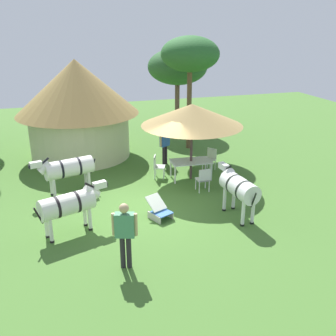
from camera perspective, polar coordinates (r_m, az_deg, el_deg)
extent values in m
plane|color=#436E2C|center=(13.26, -2.09, -5.27)|extent=(36.00, 36.00, 0.00)
cylinder|color=beige|center=(18.11, -12.74, 4.76)|extent=(4.39, 4.39, 1.98)
cone|color=olive|center=(17.66, -13.30, 11.52)|extent=(5.36, 5.36, 2.35)
cylinder|color=#4F373A|center=(14.98, 3.42, 2.28)|extent=(0.10, 0.10, 2.16)
cone|color=olive|center=(14.59, 3.54, 7.80)|extent=(3.82, 3.82, 0.80)
cube|color=silver|center=(15.10, 3.39, 0.99)|extent=(1.63, 0.99, 0.04)
cylinder|color=silver|center=(15.40, 0.40, -0.04)|extent=(0.06, 0.06, 0.70)
cylinder|color=silver|center=(15.76, 5.52, 0.35)|extent=(0.06, 0.06, 0.70)
cylinder|color=silver|center=(14.72, 1.05, -1.05)|extent=(0.06, 0.06, 0.70)
cylinder|color=silver|center=(15.10, 6.38, -0.61)|extent=(0.06, 0.06, 0.70)
cube|color=silver|center=(15.28, -1.25, 0.18)|extent=(0.56, 0.57, 0.04)
cube|color=silver|center=(15.22, -1.96, 1.00)|extent=(0.20, 0.42, 0.45)
cylinder|color=silver|center=(15.52, -0.50, -0.37)|extent=(0.04, 0.04, 0.45)
cylinder|color=silver|center=(15.17, -0.65, -0.89)|extent=(0.04, 0.04, 0.45)
cylinder|color=silver|center=(15.56, -1.82, -0.33)|extent=(0.04, 0.04, 0.45)
cylinder|color=silver|center=(15.21, -2.00, -0.84)|extent=(0.04, 0.04, 0.45)
cube|color=silver|center=(14.13, 5.09, -1.65)|extent=(0.44, 0.42, 0.04)
cube|color=silver|center=(13.88, 5.41, -1.08)|extent=(0.44, 0.04, 0.45)
cylinder|color=silver|center=(14.30, 4.09, -2.31)|extent=(0.04, 0.04, 0.45)
cylinder|color=silver|center=(14.43, 5.50, -2.13)|extent=(0.04, 0.04, 0.45)
cylinder|color=silver|center=(14.00, 4.61, -2.86)|extent=(0.04, 0.04, 0.45)
cylinder|color=silver|center=(14.13, 6.05, -2.67)|extent=(0.04, 0.04, 0.45)
cube|color=silver|center=(16.13, 6.03, 1.20)|extent=(0.59, 0.60, 0.04)
cube|color=silver|center=(16.21, 6.45, 2.12)|extent=(0.27, 0.39, 0.45)
cylinder|color=silver|center=(15.97, 6.19, 0.12)|extent=(0.04, 0.04, 0.45)
cylinder|color=silver|center=(16.17, 5.09, 0.43)|extent=(0.04, 0.04, 0.45)
cylinder|color=silver|center=(16.25, 6.92, 0.46)|extent=(0.04, 0.04, 0.45)
cylinder|color=silver|center=(16.45, 5.82, 0.76)|extent=(0.04, 0.04, 0.45)
cylinder|color=black|center=(16.72, -0.64, 1.87)|extent=(0.12, 0.12, 0.82)
cylinder|color=black|center=(16.82, -0.31, 1.99)|extent=(0.12, 0.12, 0.82)
cube|color=blue|center=(16.56, -0.48, 4.21)|extent=(0.48, 0.41, 0.58)
cylinder|color=beige|center=(16.37, -1.06, 4.08)|extent=(0.09, 0.09, 0.55)
cylinder|color=beige|center=(16.73, 0.09, 4.45)|extent=(0.09, 0.09, 0.55)
sphere|color=beige|center=(16.44, -0.49, 5.62)|extent=(0.22, 0.22, 0.22)
cylinder|color=#252227|center=(9.94, -6.65, -12.09)|extent=(0.13, 0.13, 0.88)
cylinder|color=#252227|center=(9.92, -5.74, -12.12)|extent=(0.13, 0.13, 0.88)
cube|color=#468661|center=(9.54, -6.37, -8.31)|extent=(0.52, 0.36, 0.62)
cylinder|color=tan|center=(9.57, -7.99, -8.16)|extent=(0.09, 0.09, 0.59)
cylinder|color=tan|center=(9.50, -4.76, -8.25)|extent=(0.09, 0.09, 0.59)
sphere|color=tan|center=(9.33, -6.48, -5.88)|extent=(0.24, 0.24, 0.24)
cube|color=#3968B4|center=(12.20, -0.94, -6.52)|extent=(0.70, 0.72, 0.03)
cube|color=silver|center=(12.28, -1.79, -5.08)|extent=(0.68, 0.66, 0.39)
cube|color=beige|center=(12.44, -0.20, -6.52)|extent=(0.29, 0.57, 0.22)
cube|color=beige|center=(12.14, -2.05, -7.26)|extent=(0.29, 0.57, 0.22)
cylinder|color=silver|center=(14.16, -14.29, 0.02)|extent=(1.78, 1.04, 0.63)
cylinder|color=black|center=(14.25, -13.02, 0.27)|extent=(0.24, 0.64, 0.64)
cylinder|color=black|center=(14.08, -15.45, -0.21)|extent=(0.24, 0.64, 0.64)
cylinder|color=silver|center=(13.89, -17.62, 0.07)|extent=(0.59, 0.41, 0.49)
cube|color=silver|center=(13.78, -18.81, 0.47)|extent=(0.43, 0.28, 0.20)
cube|color=black|center=(13.76, -19.52, 0.22)|extent=(0.15, 0.15, 0.12)
cube|color=black|center=(13.83, -17.71, 0.84)|extent=(0.36, 0.13, 0.28)
cylinder|color=silver|center=(14.06, -16.31, -2.95)|extent=(0.11, 0.11, 0.72)
cylinder|color=black|center=(14.19, -16.18, -4.18)|extent=(0.13, 0.13, 0.06)
cylinder|color=silver|center=(14.37, -16.71, -2.48)|extent=(0.11, 0.11, 0.72)
cylinder|color=black|center=(14.50, -16.57, -3.68)|extent=(0.13, 0.13, 0.06)
cylinder|color=silver|center=(14.41, -11.47, -1.94)|extent=(0.11, 0.11, 0.72)
cylinder|color=black|center=(14.53, -11.38, -3.14)|extent=(0.13, 0.13, 0.06)
cylinder|color=silver|center=(14.71, -11.96, -1.49)|extent=(0.11, 0.11, 0.72)
cylinder|color=black|center=(14.83, -11.87, -2.68)|extent=(0.13, 0.13, 0.06)
cylinder|color=black|center=(14.46, -10.93, 0.30)|extent=(0.24, 0.11, 0.53)
cylinder|color=silver|center=(11.44, -14.61, -5.20)|extent=(1.67, 1.09, 0.61)
cylinder|color=black|center=(11.35, -16.06, -5.57)|extent=(0.28, 0.62, 0.63)
cylinder|color=black|center=(11.53, -13.33, -4.87)|extent=(0.28, 0.62, 0.63)
cylinder|color=silver|center=(11.63, -11.17, -3.48)|extent=(0.59, 0.44, 0.48)
cube|color=silver|center=(11.68, -9.99, -2.44)|extent=(0.44, 0.30, 0.20)
cube|color=black|center=(11.76, -9.20, -2.38)|extent=(0.15, 0.15, 0.12)
cube|color=black|center=(11.56, -11.24, -2.58)|extent=(0.36, 0.16, 0.28)
cylinder|color=silver|center=(12.03, -12.08, -6.73)|extent=(0.11, 0.11, 0.70)
cylinder|color=black|center=(12.18, -11.96, -8.07)|extent=(0.13, 0.13, 0.06)
cylinder|color=silver|center=(11.76, -11.38, -7.36)|extent=(0.11, 0.11, 0.70)
cylinder|color=black|center=(11.91, -11.27, -8.73)|extent=(0.13, 0.13, 0.06)
cylinder|color=silver|center=(11.68, -17.36, -8.15)|extent=(0.11, 0.11, 0.70)
cylinder|color=black|center=(11.83, -17.20, -9.52)|extent=(0.13, 0.13, 0.06)
cylinder|color=silver|center=(11.39, -16.78, -8.85)|extent=(0.11, 0.11, 0.70)
cylinder|color=black|center=(11.55, -16.61, -10.24)|extent=(0.13, 0.13, 0.06)
cylinder|color=black|center=(11.26, -18.46, -6.65)|extent=(0.24, 0.13, 0.53)
cylinder|color=silver|center=(12.18, 10.42, -2.80)|extent=(0.76, 1.49, 0.62)
cylinder|color=black|center=(11.96, 11.16, -3.30)|extent=(0.64, 0.14, 0.64)
cylinder|color=black|center=(12.38, 9.79, -2.36)|extent=(0.64, 0.14, 0.64)
cylinder|color=silver|center=(12.67, 8.74, -0.86)|extent=(0.33, 0.55, 0.49)
cube|color=silver|center=(12.84, 8.15, 0.23)|extent=(0.22, 0.42, 0.20)
cube|color=black|center=(12.99, 7.74, 0.36)|extent=(0.13, 0.13, 0.12)
cube|color=black|center=(12.60, 8.79, -0.01)|extent=(0.07, 0.37, 0.28)
cylinder|color=silver|center=(12.77, 8.28, -4.60)|extent=(0.11, 0.11, 0.78)
cylinder|color=black|center=(12.93, 8.20, -6.05)|extent=(0.13, 0.13, 0.06)
cylinder|color=silver|center=(12.93, 9.60, -4.34)|extent=(0.11, 0.11, 0.78)
cylinder|color=black|center=(13.09, 9.50, -5.77)|extent=(0.13, 0.13, 0.06)
cylinder|color=silver|center=(11.94, 10.94, -6.64)|extent=(0.11, 0.11, 0.78)
cylinder|color=black|center=(12.11, 10.82, -8.17)|extent=(0.13, 0.13, 0.06)
cylinder|color=silver|center=(12.12, 12.31, -6.33)|extent=(0.11, 0.11, 0.78)
cylinder|color=black|center=(12.28, 12.18, -7.83)|extent=(0.13, 0.13, 0.06)
cylinder|color=black|center=(11.64, 12.42, -4.63)|extent=(0.07, 0.24, 0.53)
cylinder|color=brown|center=(18.66, 3.10, 8.42)|extent=(0.23, 0.23, 3.69)
ellipsoid|color=#265C28|center=(18.29, 3.26, 16.34)|extent=(2.67, 2.67, 1.60)
cylinder|color=brown|center=(22.05, 1.35, 8.93)|extent=(0.26, 0.26, 2.63)
ellipsoid|color=#275328|center=(21.71, 1.40, 14.64)|extent=(3.23, 3.23, 1.94)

